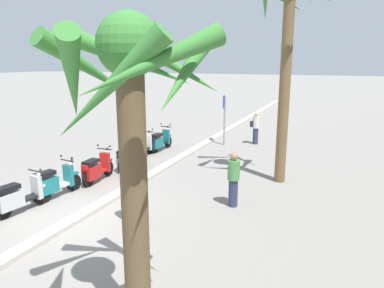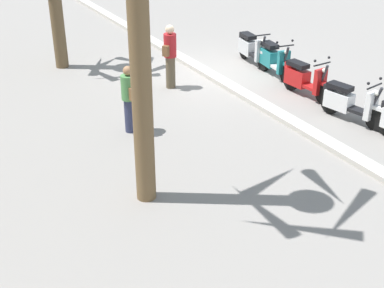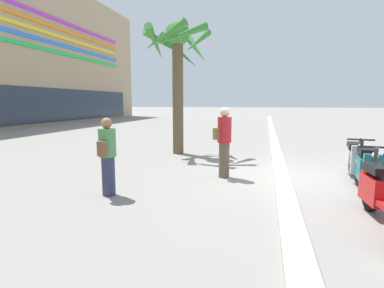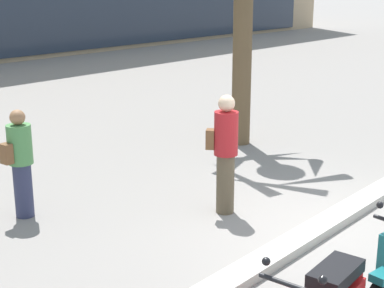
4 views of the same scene
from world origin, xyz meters
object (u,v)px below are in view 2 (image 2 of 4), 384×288
(scooter_white_tail_end, at_px, (349,102))
(scooter_teal_second_in_line, at_px, (273,59))
(scooter_silver_mid_rear, at_px, (252,49))
(scooter_red_lead_nearest, at_px, (304,79))
(pedestrian_window_shopping, at_px, (170,55))
(pedestrian_by_palm_tree, at_px, (129,98))

(scooter_white_tail_end, height_order, scooter_teal_second_in_line, same)
(scooter_silver_mid_rear, bearing_deg, scooter_teal_second_in_line, 176.37)
(scooter_red_lead_nearest, distance_m, pedestrian_window_shopping, 3.60)
(scooter_teal_second_in_line, xyz_separation_m, pedestrian_by_palm_tree, (-1.47, 5.11, 0.35))
(scooter_white_tail_end, relative_size, scooter_teal_second_in_line, 1.02)
(scooter_white_tail_end, distance_m, scooter_red_lead_nearest, 1.73)
(scooter_silver_mid_rear, xyz_separation_m, pedestrian_by_palm_tree, (-2.67, 5.18, 0.37))
(pedestrian_by_palm_tree, xyz_separation_m, pedestrian_window_shopping, (2.01, -2.04, 0.10))
(scooter_red_lead_nearest, height_order, pedestrian_by_palm_tree, pedestrian_by_palm_tree)
(scooter_red_lead_nearest, distance_m, pedestrian_by_palm_tree, 4.86)
(pedestrian_window_shopping, bearing_deg, scooter_silver_mid_rear, -78.07)
(scooter_teal_second_in_line, height_order, pedestrian_by_palm_tree, pedestrian_by_palm_tree)
(scooter_silver_mid_rear, bearing_deg, pedestrian_window_shopping, 101.93)
(scooter_white_tail_end, relative_size, pedestrian_by_palm_tree, 1.13)
(scooter_white_tail_end, relative_size, scooter_red_lead_nearest, 1.02)
(pedestrian_by_palm_tree, relative_size, pedestrian_window_shopping, 0.90)
(scooter_teal_second_in_line, relative_size, pedestrian_by_palm_tree, 1.11)
(scooter_red_lead_nearest, xyz_separation_m, pedestrian_by_palm_tree, (0.20, 4.84, 0.37))
(scooter_white_tail_end, height_order, scooter_silver_mid_rear, scooter_white_tail_end)
(scooter_red_lead_nearest, xyz_separation_m, pedestrian_window_shopping, (2.21, 2.80, 0.47))
(pedestrian_by_palm_tree, bearing_deg, scooter_teal_second_in_line, -73.89)
(scooter_silver_mid_rear, height_order, pedestrian_by_palm_tree, pedestrian_by_palm_tree)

